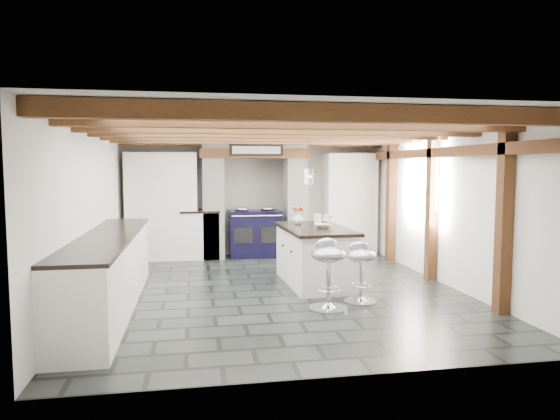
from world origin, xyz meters
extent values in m
plane|color=black|center=(0.00, 0.00, 0.00)|extent=(6.00, 6.00, 0.00)
plane|color=silver|center=(0.00, 3.00, 1.15)|extent=(5.00, 0.00, 5.00)
plane|color=silver|center=(-2.50, 0.00, 1.15)|extent=(0.00, 6.00, 6.00)
plane|color=silver|center=(2.50, 0.00, 1.15)|extent=(0.00, 6.00, 6.00)
plane|color=white|center=(0.00, 0.00, 2.30)|extent=(6.00, 6.00, 0.00)
cube|color=silver|center=(-0.80, 2.70, 0.95)|extent=(0.40, 0.60, 1.90)
cube|color=silver|center=(0.80, 2.70, 0.95)|extent=(0.40, 0.60, 1.90)
cube|color=brown|center=(0.00, 2.70, 1.99)|extent=(2.10, 0.65, 0.18)
cube|color=silver|center=(0.00, 2.70, 2.15)|extent=(2.00, 0.60, 0.31)
cube|color=black|center=(0.00, 2.38, 2.05)|extent=(1.00, 0.03, 0.22)
cube|color=silver|center=(0.00, 2.36, 2.05)|extent=(0.90, 0.01, 0.14)
cube|color=white|center=(-1.75, 2.70, 1.00)|extent=(1.30, 0.58, 2.00)
cube|color=white|center=(1.90, 2.70, 1.00)|extent=(1.00, 0.58, 2.00)
cube|color=white|center=(-2.20, -0.60, 0.44)|extent=(0.60, 3.80, 0.88)
cube|color=black|center=(-2.20, -0.60, 0.90)|extent=(0.64, 3.80, 0.04)
cube|color=white|center=(-1.05, 2.70, 0.44)|extent=(0.70, 0.60, 0.88)
cube|color=black|center=(-1.05, 2.70, 0.90)|extent=(0.74, 0.64, 0.04)
cube|color=brown|center=(2.42, 0.00, 1.95)|extent=(0.15, 5.80, 0.14)
plane|color=white|center=(2.48, 0.60, 1.55)|extent=(0.00, 0.90, 0.90)
cube|color=brown|center=(0.00, -2.60, 2.21)|extent=(5.00, 0.16, 0.16)
cube|color=brown|center=(0.00, -1.73, 2.21)|extent=(5.00, 0.16, 0.16)
cube|color=brown|center=(0.00, -0.87, 2.21)|extent=(5.00, 0.16, 0.16)
cube|color=brown|center=(0.00, 0.00, 2.21)|extent=(5.00, 0.16, 0.16)
cube|color=brown|center=(0.00, 0.87, 2.21)|extent=(5.00, 0.16, 0.16)
cube|color=brown|center=(0.00, 1.73, 2.21)|extent=(5.00, 0.16, 0.16)
cube|color=brown|center=(0.00, 2.60, 2.21)|extent=(5.00, 0.16, 0.16)
cube|color=brown|center=(2.42, -1.60, 1.15)|extent=(0.15, 0.15, 2.30)
cube|color=brown|center=(2.42, 0.20, 1.15)|extent=(0.15, 0.15, 2.30)
cube|color=brown|center=(2.42, 1.80, 1.15)|extent=(0.15, 0.15, 2.30)
cylinder|color=black|center=(0.45, -0.05, 1.93)|extent=(0.01, 0.01, 0.56)
cylinder|color=white|center=(0.45, -0.05, 1.60)|extent=(0.09, 0.09, 0.22)
cylinder|color=black|center=(0.50, 0.25, 1.93)|extent=(0.01, 0.01, 0.56)
cylinder|color=white|center=(0.50, 0.25, 1.60)|extent=(0.09, 0.09, 0.22)
cylinder|color=black|center=(0.55, 0.55, 1.93)|extent=(0.01, 0.01, 0.56)
cylinder|color=white|center=(0.55, 0.55, 1.60)|extent=(0.09, 0.09, 0.22)
cube|color=black|center=(0.00, 2.68, 0.45)|extent=(1.00, 0.60, 0.90)
ellipsoid|color=silver|center=(-0.25, 2.68, 0.93)|extent=(0.28, 0.28, 0.11)
ellipsoid|color=silver|center=(0.25, 2.68, 0.93)|extent=(0.28, 0.28, 0.11)
cylinder|color=silver|center=(0.00, 2.36, 0.82)|extent=(0.95, 0.03, 0.03)
cube|color=black|center=(-0.25, 2.38, 0.45)|extent=(0.35, 0.02, 0.30)
cube|color=black|center=(0.25, 2.38, 0.45)|extent=(0.35, 0.02, 0.30)
cube|color=white|center=(0.60, 0.27, 0.40)|extent=(0.88, 1.67, 0.80)
cube|color=black|center=(0.60, 0.27, 0.83)|extent=(0.96, 1.75, 0.05)
imported|color=white|center=(0.45, 0.72, 0.94)|extent=(0.17, 0.17, 0.17)
ellipsoid|color=#C3481B|center=(0.45, 0.72, 1.08)|extent=(0.18, 0.18, 0.11)
cylinder|color=white|center=(0.73, 0.60, 0.93)|extent=(0.11, 0.11, 0.16)
imported|color=white|center=(0.70, 0.18, 0.88)|extent=(0.25, 0.25, 0.06)
cylinder|color=white|center=(0.83, 0.33, 0.89)|extent=(0.05, 0.05, 0.09)
cylinder|color=white|center=(0.83, 0.33, 0.95)|extent=(0.20, 0.20, 0.01)
cylinder|color=tan|center=(0.83, 0.33, 0.99)|extent=(0.16, 0.16, 0.06)
cylinder|color=silver|center=(0.93, -0.86, 0.01)|extent=(0.42, 0.42, 0.03)
cone|color=silver|center=(0.93, -0.86, 0.06)|extent=(0.19, 0.19, 0.08)
cylinder|color=silver|center=(0.93, -0.86, 0.32)|extent=(0.05, 0.05, 0.53)
torus|color=silver|center=(0.93, -0.86, 0.23)|extent=(0.27, 0.27, 0.02)
ellipsoid|color=#91929E|center=(0.93, -0.86, 0.61)|extent=(0.39, 0.39, 0.17)
ellipsoid|color=#91929E|center=(0.93, -0.76, 0.71)|extent=(0.27, 0.11, 0.15)
cylinder|color=silver|center=(0.44, -1.09, 0.02)|extent=(0.47, 0.47, 0.03)
cone|color=silver|center=(0.44, -1.09, 0.06)|extent=(0.21, 0.21, 0.09)
cylinder|color=silver|center=(0.44, -1.09, 0.35)|extent=(0.05, 0.05, 0.59)
torus|color=silver|center=(0.44, -1.09, 0.26)|extent=(0.30, 0.30, 0.02)
ellipsoid|color=#91929E|center=(0.44, -1.09, 0.68)|extent=(0.53, 0.53, 0.19)
ellipsoid|color=#91929E|center=(0.41, -0.99, 0.79)|extent=(0.32, 0.20, 0.16)
camera|label=1|loc=(-1.16, -6.87, 1.75)|focal=32.00mm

